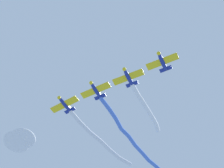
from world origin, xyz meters
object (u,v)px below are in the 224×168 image
Objects in this scene: airplane_lead at (65,104)px; airplane_left_wing at (96,90)px; airplane_slot at (162,61)px; airplane_right_wing at (128,77)px.

airplane_left_wing is at bearing 93.63° from airplane_lead.
airplane_lead is at bearing -90.47° from airplane_left_wing.
airplane_slot reaches higher than airplane_lead.
airplane_left_wing and airplane_slot have the same top height.
airplane_slot is at bearing 93.63° from airplane_lead.
airplane_left_wing is 7.13m from airplane_right_wing.
airplane_lead is 0.98× the size of airplane_slot.
airplane_left_wing is (-6.43, 3.07, 0.30)m from airplane_lead.
airplane_lead is at bearing -92.62° from airplane_slot.
airplane_slot is (-12.86, 6.14, 0.00)m from airplane_left_wing.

